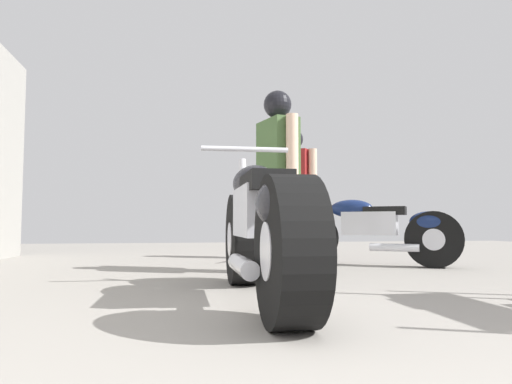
{
  "coord_description": "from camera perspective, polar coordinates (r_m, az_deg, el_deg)",
  "views": [
    {
      "loc": [
        -0.69,
        -0.56,
        0.46
      ],
      "look_at": [
        -0.01,
        3.41,
        0.73
      ],
      "focal_mm": 33.23,
      "sensor_mm": 36.0,
      "label": 1
    }
  ],
  "objects": [
    {
      "name": "motorcycle_black_naked",
      "position": [
        5.44,
        13.95,
        -4.59
      ],
      "size": [
        1.73,
        1.24,
        0.91
      ],
      "color": "black",
      "rests_on": "ground_plane"
    },
    {
      "name": "motorcycle_maroon_cruiser",
      "position": [
        2.83,
        0.63,
        -4.28
      ],
      "size": [
        0.66,
        2.24,
        1.05
      ],
      "color": "black",
      "rests_on": "ground_plane"
    },
    {
      "name": "mechanic_with_helmet",
      "position": [
        6.32,
        4.53,
        1.35
      ],
      "size": [
        0.59,
        0.52,
        1.72
      ],
      "color": "#4C4C4C",
      "rests_on": "ground_plane"
    },
    {
      "name": "ground_plane",
      "position": [
        3.9,
        0.59,
        -10.64
      ],
      "size": [
        15.62,
        15.62,
        0.0
      ],
      "primitive_type": "plane",
      "color": "gray"
    },
    {
      "name": "mechanic_in_blue",
      "position": [
        4.54,
        2.63,
        3.54
      ],
      "size": [
        0.36,
        0.69,
        1.74
      ],
      "color": "#4C4C4C",
      "rests_on": "ground_plane"
    }
  ]
}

